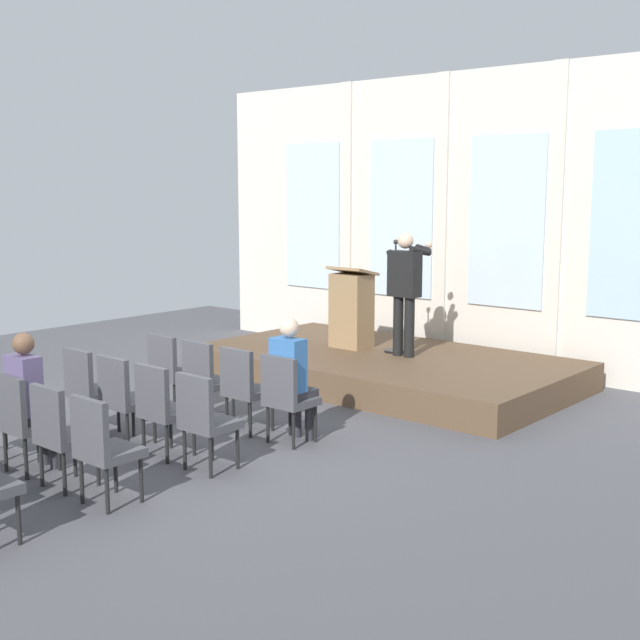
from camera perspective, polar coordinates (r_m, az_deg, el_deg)
The scene contains 19 objects.
ground_plane at distance 8.78m, azimuth -11.40°, elevation -8.60°, with size 14.76×14.76×0.00m, color #4C4C51.
rear_partition at distance 12.64m, azimuth 9.22°, elevation 6.72°, with size 9.09×0.14×4.30m.
stage_platform at distance 11.51m, azimuth 4.35°, elevation -3.25°, with size 5.04×2.82×0.38m, color brown.
speaker at distance 11.22m, azimuth 5.81°, elevation 2.38°, with size 0.52×0.69×1.66m.
mic_stand at distance 11.57m, azimuth 5.11°, elevation -0.55°, with size 0.28×0.28×1.56m.
lectern at distance 11.85m, azimuth 2.16°, elevation 0.77°, with size 0.60×0.48×1.16m.
chair_r0_c0 at distance 9.96m, azimuth -10.18°, elevation -3.27°, with size 0.46×0.44×0.94m.
chair_r0_c1 at distance 9.50m, azimuth -7.81°, elevation -3.82°, with size 0.46×0.44×0.94m.
chair_r0_c2 at distance 9.06m, azimuth -5.19°, elevation -4.41°, with size 0.46×0.44×0.94m.
chair_r0_c3 at distance 8.63m, azimuth -2.31°, elevation -5.05°, with size 0.46×0.44×0.94m.
audience_r0_c3 at distance 8.64m, azimuth -1.95°, elevation -3.67°, with size 0.36×0.39×1.32m.
chair_r1_c0 at distance 9.32m, azimuth -15.53°, elevation -4.32°, with size 0.46×0.44×0.94m.
chair_r1_c1 at distance 8.82m, azimuth -13.27°, elevation -4.98°, with size 0.46×0.44×0.94m.
chair_r1_c2 at distance 8.34m, azimuth -10.74°, elevation -5.70°, with size 0.46×0.44×0.94m.
chair_r1_c3 at distance 7.88m, azimuth -7.90°, elevation -6.50°, with size 0.46×0.44×0.94m.
chair_r2_c1 at distance 8.24m, azimuth -19.60°, elevation -6.26°, with size 0.46×0.44×0.94m.
audience_r2_c1 at distance 8.23m, azimuth -19.18°, elevation -4.83°, with size 0.36×0.39×1.32m.
chair_r2_c2 at distance 7.72m, azimuth -17.29°, elevation -7.16°, with size 0.46×0.44×0.94m.
chair_r2_c3 at distance 7.22m, azimuth -14.64°, elevation -8.17°, with size 0.46×0.44×0.94m.
Camera 1 is at (6.65, -5.10, 2.63)m, focal length 46.96 mm.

